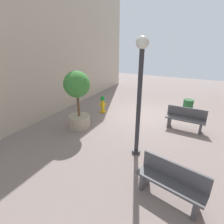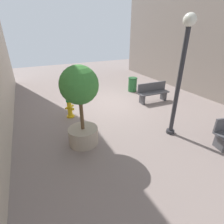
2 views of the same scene
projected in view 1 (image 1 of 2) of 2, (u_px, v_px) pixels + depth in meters
The scene contains 8 objects.
ground_plane at pixel (149, 116), 9.14m from camera, with size 23.40×23.40×0.00m, color gray.
building_facade_right at pixel (21, 12), 7.21m from camera, with size 0.70×18.00×9.39m, color beige.
fire_hydrant at pixel (103, 104), 9.50m from camera, with size 0.40×0.39×0.92m.
bench_near at pixel (186, 118), 7.67m from camera, with size 1.63×0.53×0.95m.
bench_far at pixel (171, 181), 4.22m from camera, with size 1.69×0.83×0.95m.
planter_tree at pixel (78, 95), 7.46m from camera, with size 1.10×1.10×2.50m.
street_lamp at pixel (140, 87), 5.29m from camera, with size 0.36×0.36×3.74m.
trash_bin at pixel (188, 107), 9.22m from camera, with size 0.52×0.52×0.81m.
Camera 1 is at (-2.03, 8.39, 3.59)m, focal length 28.49 mm.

